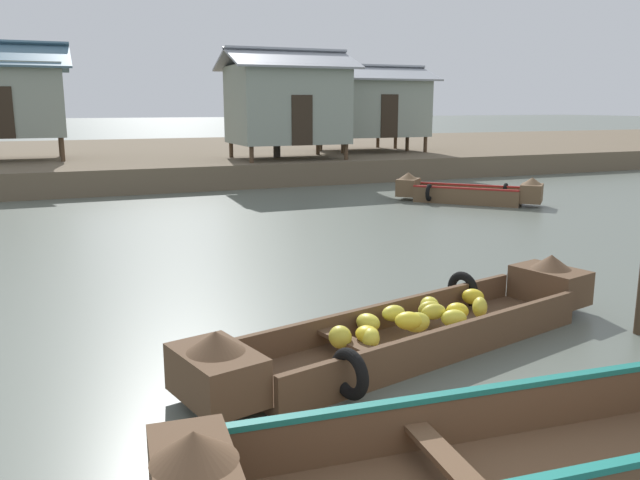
% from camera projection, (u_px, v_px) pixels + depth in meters
% --- Properties ---
extents(ground_plane, '(300.00, 300.00, 0.00)m').
position_uv_depth(ground_plane, '(204.00, 250.00, 13.03)').
color(ground_plane, '#596056').
extents(riverbank_strip, '(160.00, 20.00, 0.84)m').
position_uv_depth(riverbank_strip, '(113.00, 159.00, 30.07)').
color(riverbank_strip, brown).
rests_on(riverbank_strip, ground).
extents(banana_boat, '(6.01, 2.57, 0.79)m').
position_uv_depth(banana_boat, '(416.00, 328.00, 7.70)').
color(banana_boat, brown).
rests_on(banana_boat, ground).
extents(viewer_boat, '(6.54, 1.82, 0.90)m').
position_uv_depth(viewer_boat, '(585.00, 448.00, 4.98)').
color(viewer_boat, brown).
rests_on(viewer_boat, ground).
extents(fishing_skiff_distant, '(3.55, 3.60, 0.85)m').
position_uv_depth(fishing_skiff_distant, '(467.00, 192.00, 19.33)').
color(fishing_skiff_distant, brown).
rests_on(fishing_skiff_distant, ground).
extents(stilt_house_left, '(4.89, 3.60, 4.35)m').
position_uv_depth(stilt_house_left, '(2.00, 98.00, 23.82)').
color(stilt_house_left, '#4C3826').
rests_on(stilt_house_left, riverbank_strip).
extents(stilt_house_mid_left, '(4.83, 3.70, 4.14)m').
position_uv_depth(stilt_house_mid_left, '(287.00, 103.00, 24.70)').
color(stilt_house_mid_left, '#4C3826').
rests_on(stilt_house_mid_left, riverbank_strip).
extents(stilt_house_mid_right, '(4.29, 3.72, 3.80)m').
position_uv_depth(stilt_house_mid_right, '(362.00, 106.00, 29.41)').
color(stilt_house_mid_right, '#4C3826').
rests_on(stilt_house_mid_right, riverbank_strip).
extents(stilt_house_right, '(4.97, 3.59, 3.77)m').
position_uv_depth(stilt_house_right, '(373.00, 106.00, 28.56)').
color(stilt_house_right, '#4C3826').
rests_on(stilt_house_right, riverbank_strip).
extents(vendor_person, '(0.44, 0.44, 1.66)m').
position_uv_depth(vendor_person, '(277.00, 134.00, 25.53)').
color(vendor_person, '#332D28').
rests_on(vendor_person, riverbank_strip).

